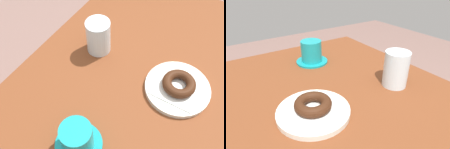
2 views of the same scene
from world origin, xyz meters
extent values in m
cube|color=brown|center=(0.00, 0.00, 0.71)|extent=(0.98, 0.74, 0.05)
cylinder|color=brown|center=(0.41, -0.28, 0.34)|extent=(0.06, 0.06, 0.69)
cylinder|color=brown|center=(0.41, 0.28, 0.34)|extent=(0.06, 0.06, 0.69)
cylinder|color=silver|center=(-0.01, 0.10, 0.74)|extent=(0.19, 0.19, 0.01)
cube|color=white|center=(-0.01, 0.10, 0.75)|extent=(0.13, 0.13, 0.00)
torus|color=#3E2010|center=(-0.01, 0.10, 0.77)|extent=(0.10, 0.10, 0.03)
cylinder|color=silver|center=(-0.02, -0.19, 0.80)|extent=(0.08, 0.08, 0.12)
cylinder|color=teal|center=(0.29, -0.05, 0.74)|extent=(0.13, 0.13, 0.01)
cylinder|color=teal|center=(0.29, -0.05, 0.79)|extent=(0.08, 0.08, 0.08)
cylinder|color=black|center=(0.29, -0.05, 0.82)|extent=(0.07, 0.07, 0.00)
camera|label=1|loc=(0.45, 0.16, 1.40)|focal=41.93mm
camera|label=2|loc=(-0.40, 0.27, 1.08)|focal=32.36mm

